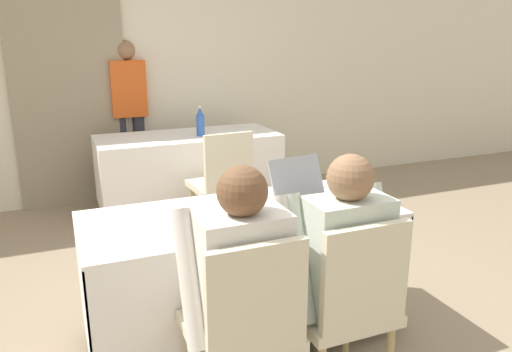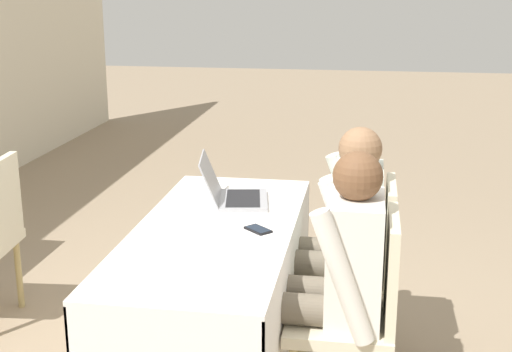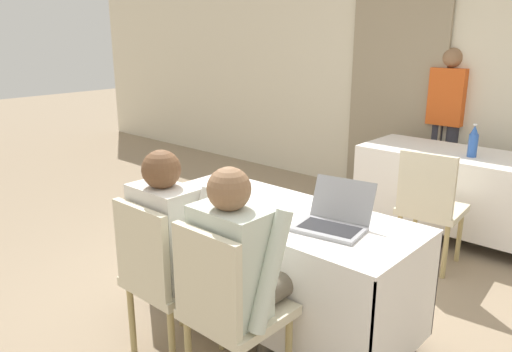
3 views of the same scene
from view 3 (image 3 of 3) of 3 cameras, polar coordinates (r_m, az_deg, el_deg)
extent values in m
plane|color=gray|center=(3.24, 2.35, -16.38)|extent=(24.00, 24.00, 0.00)
cube|color=beige|center=(5.24, 23.04, 10.70)|extent=(12.00, 0.06, 2.70)
cube|color=gray|center=(5.45, 15.81, 11.28)|extent=(1.04, 0.04, 2.65)
cube|color=white|center=(2.91, 2.52, -4.13)|extent=(1.67, 0.71, 0.02)
cube|color=white|center=(2.80, -2.24, -12.05)|extent=(1.67, 0.01, 0.61)
cube|color=white|center=(3.29, 6.38, -7.66)|extent=(1.67, 0.01, 0.61)
cube|color=white|center=(3.57, -7.90, -5.71)|extent=(0.01, 0.71, 0.61)
cube|color=white|center=(2.65, 16.84, -14.59)|extent=(0.01, 0.71, 0.61)
cylinder|color=#333333|center=(3.21, 2.36, -15.52)|extent=(0.06, 0.06, 0.11)
cube|color=white|center=(4.60, 22.51, 2.31)|extent=(1.67, 0.71, 0.02)
cube|color=white|center=(4.36, 20.47, -2.50)|extent=(1.67, 0.01, 0.61)
cube|color=white|center=(5.00, 23.51, -0.49)|extent=(1.67, 0.01, 0.61)
cube|color=white|center=(5.00, 13.22, 0.46)|extent=(0.01, 0.71, 0.61)
cylinder|color=#333333|center=(4.79, 21.63, -5.55)|extent=(0.06, 0.06, 0.11)
cube|color=#99999E|center=(2.64, 8.38, -6.05)|extent=(0.38, 0.29, 0.02)
cube|color=black|center=(2.63, 8.39, -5.83)|extent=(0.33, 0.22, 0.00)
cube|color=#99999E|center=(2.74, 9.89, -2.66)|extent=(0.35, 0.15, 0.22)
cube|color=black|center=(2.74, 9.89, -2.66)|extent=(0.32, 0.13, 0.19)
cube|color=black|center=(2.77, -0.30, -4.88)|extent=(0.14, 0.14, 0.01)
cube|color=#192333|center=(2.76, -0.30, -4.78)|extent=(0.12, 0.12, 0.00)
cube|color=white|center=(2.78, 6.89, -4.99)|extent=(0.32, 0.36, 0.00)
cube|color=white|center=(3.10, -0.30, -2.62)|extent=(0.27, 0.34, 0.00)
cube|color=white|center=(3.29, -4.51, -1.50)|extent=(0.22, 0.30, 0.00)
cylinder|color=#2D5BB7|center=(4.47, 23.53, 3.21)|extent=(0.08, 0.08, 0.19)
cone|color=#2D5BB7|center=(4.45, 23.72, 4.85)|extent=(0.06, 0.06, 0.07)
cylinder|color=silver|center=(4.44, 23.79, 5.39)|extent=(0.03, 0.03, 0.01)
cylinder|color=tan|center=(2.91, -3.97, -15.67)|extent=(0.04, 0.04, 0.42)
cylinder|color=tan|center=(3.14, -8.58, -13.26)|extent=(0.04, 0.04, 0.42)
cylinder|color=tan|center=(2.72, -9.58, -18.43)|extent=(0.04, 0.04, 0.42)
cylinder|color=tan|center=(2.96, -14.01, -15.53)|extent=(0.04, 0.04, 0.42)
cube|color=beige|center=(2.81, -9.25, -11.61)|extent=(0.44, 0.44, 0.05)
cube|color=beige|center=(2.60, -12.97, -8.14)|extent=(0.40, 0.04, 0.45)
cylinder|color=tan|center=(2.64, 3.75, -19.39)|extent=(0.04, 0.04, 0.42)
cylinder|color=tan|center=(2.83, -2.08, -16.63)|extent=(0.04, 0.04, 0.42)
cube|color=beige|center=(2.50, -2.03, -15.23)|extent=(0.44, 0.44, 0.05)
cube|color=beige|center=(2.25, -5.70, -11.74)|extent=(0.40, 0.04, 0.45)
cylinder|color=tan|center=(4.21, 22.21, -6.38)|extent=(0.04, 0.04, 0.42)
cylinder|color=tan|center=(4.30, 17.69, -5.45)|extent=(0.04, 0.04, 0.42)
cylinder|color=tan|center=(3.90, 20.80, -8.08)|extent=(0.04, 0.04, 0.42)
cylinder|color=tan|center=(3.99, 15.96, -7.02)|extent=(0.04, 0.04, 0.42)
cube|color=beige|center=(4.02, 19.48, -3.62)|extent=(0.48, 0.48, 0.05)
cube|color=beige|center=(3.76, 18.88, -0.90)|extent=(0.41, 0.07, 0.45)
cylinder|color=#665B4C|center=(2.78, -6.05, -9.71)|extent=(0.13, 0.42, 0.13)
cylinder|color=#665B4C|center=(2.91, -8.46, -8.61)|extent=(0.13, 0.42, 0.13)
cylinder|color=#665B4C|center=(3.03, -3.28, -13.71)|extent=(0.10, 0.10, 0.47)
cylinder|color=#665B4C|center=(3.15, -5.65, -12.56)|extent=(0.10, 0.10, 0.47)
cube|color=silver|center=(2.66, -10.37, -6.53)|extent=(0.36, 0.22, 0.52)
cylinder|color=silver|center=(2.53, -6.71, -7.42)|extent=(0.08, 0.26, 0.54)
cylinder|color=silver|center=(2.84, -12.36, -5.00)|extent=(0.08, 0.26, 0.54)
sphere|color=brown|center=(2.55, -10.77, 0.74)|extent=(0.20, 0.20, 0.20)
cylinder|color=#665B4C|center=(2.48, 1.62, -13.03)|extent=(0.13, 0.42, 0.13)
cylinder|color=#665B4C|center=(2.59, -1.48, -11.72)|extent=(0.13, 0.42, 0.13)
cylinder|color=#665B4C|center=(2.76, 4.10, -17.05)|extent=(0.10, 0.10, 0.47)
cylinder|color=#665B4C|center=(2.85, 1.15, -15.75)|extent=(0.10, 0.10, 0.47)
cube|color=silver|center=(2.33, -2.97, -9.72)|extent=(0.36, 0.22, 0.52)
cylinder|color=silver|center=(2.22, 1.67, -10.81)|extent=(0.08, 0.26, 0.54)
cylinder|color=silver|center=(2.49, -5.78, -7.81)|extent=(0.08, 0.26, 0.54)
sphere|color=#8C6647|center=(2.20, -3.10, -1.50)|extent=(0.20, 0.20, 0.20)
cylinder|color=#33333D|center=(5.44, 19.62, 1.28)|extent=(0.12, 0.12, 0.85)
cylinder|color=#33333D|center=(5.38, 21.17, 0.97)|extent=(0.12, 0.12, 0.85)
cube|color=#DB561E|center=(5.28, 21.15, 8.47)|extent=(0.34, 0.20, 0.55)
sphere|color=#8C6647|center=(5.25, 21.57, 12.46)|extent=(0.19, 0.19, 0.19)
camera|label=1|loc=(2.62, -53.30, 7.81)|focal=35.00mm
camera|label=2|loc=(4.91, -32.18, 14.82)|focal=50.00mm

